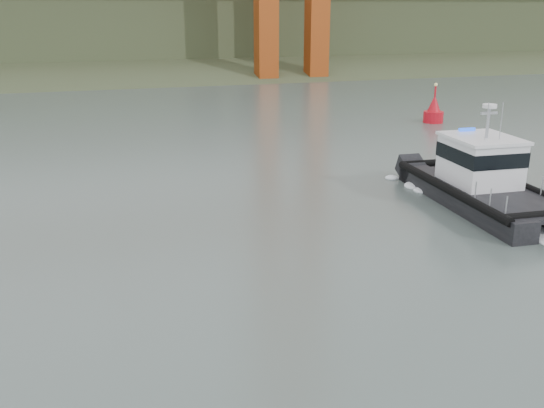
{
  "coord_description": "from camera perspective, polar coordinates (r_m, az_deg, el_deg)",
  "views": [
    {
      "loc": [
        -8.66,
        -13.9,
        10.38
      ],
      "look_at": [
        -1.35,
        9.69,
        2.4
      ],
      "focal_mm": 40.0,
      "sensor_mm": 36.0,
      "label": 1
    }
  ],
  "objects": [
    {
      "name": "headlands",
      "position": [
        139.7,
        -14.23,
        16.01
      ],
      "size": [
        500.0,
        105.36,
        27.12
      ],
      "color": "#303C22",
      "rests_on": "ground"
    },
    {
      "name": "nav_buoy",
      "position": [
        60.39,
        14.98,
        8.4
      ],
      "size": [
        1.89,
        1.89,
        3.95
      ],
      "color": "red",
      "rests_on": "ground"
    },
    {
      "name": "patrol_boat",
      "position": [
        35.31,
        19.16,
        2.23
      ],
      "size": [
        4.94,
        12.06,
        5.75
      ],
      "rotation": [
        0.0,
        0.0,
        -0.05
      ],
      "color": "black",
      "rests_on": "ground"
    },
    {
      "name": "ground",
      "position": [
        19.39,
        12.84,
        -14.96
      ],
      "size": [
        400.0,
        400.0,
        0.0
      ],
      "primitive_type": "plane",
      "color": "#485550",
      "rests_on": "ground"
    }
  ]
}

